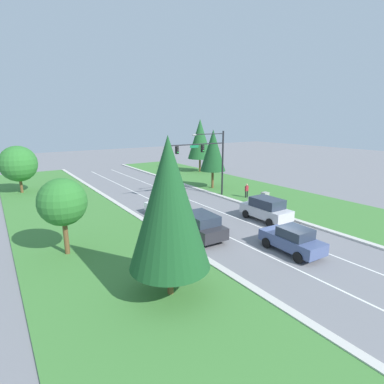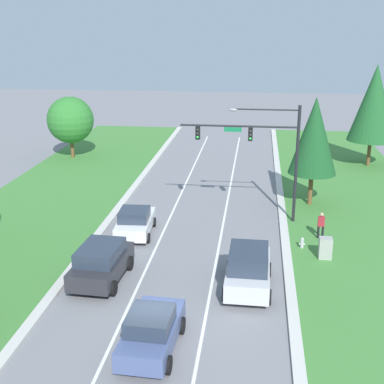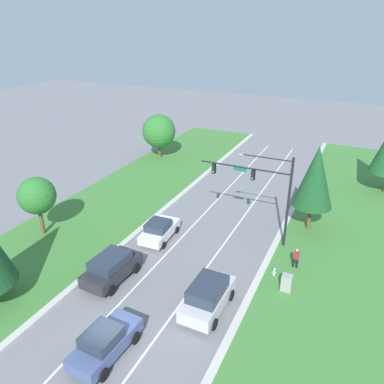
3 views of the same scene
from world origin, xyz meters
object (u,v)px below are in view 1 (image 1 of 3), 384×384
object	(u,v)px
silver_suv	(266,209)
conifer_far_right_tree	(200,139)
charcoal_suv	(200,225)
fire_hydrant	(249,200)
utility_cabinet	(265,198)
traffic_signal_mast	(208,154)
slate_blue_sedan	(292,240)
conifer_near_right_tree	(213,150)
oak_near_left_tree	(18,164)
oak_far_left_tree	(62,202)
conifer_mid_left_tree	(169,204)
pedestrian	(247,190)
white_sedan	(164,208)

from	to	relation	value
silver_suv	conifer_far_right_tree	xyz separation A→B (m)	(10.15, 24.42, 4.62)
charcoal_suv	fire_hydrant	bearing A→B (deg)	29.87
utility_cabinet	conifer_far_right_tree	xyz separation A→B (m)	(6.04, 20.52, 5.05)
charcoal_suv	utility_cabinet	xyz separation A→B (m)	(11.42, 3.97, -0.38)
traffic_signal_mast	charcoal_suv	size ratio (longest dim) A/B	1.65
slate_blue_sedan	silver_suv	bearing A→B (deg)	59.94
slate_blue_sedan	conifer_near_right_tree	world-z (taller)	conifer_near_right_tree
oak_near_left_tree	oak_far_left_tree	world-z (taller)	oak_near_left_tree
slate_blue_sedan	fire_hydrant	world-z (taller)	slate_blue_sedan
charcoal_suv	conifer_mid_left_tree	size ratio (longest dim) A/B	0.57
traffic_signal_mast	silver_suv	size ratio (longest dim) A/B	1.63
oak_near_left_tree	fire_hydrant	bearing A→B (deg)	-43.14
traffic_signal_mast	utility_cabinet	size ratio (longest dim) A/B	6.04
traffic_signal_mast	pedestrian	xyz separation A→B (m)	(3.60, -2.67, -4.13)
traffic_signal_mast	conifer_far_right_tree	distance (m)	17.82
silver_suv	conifer_mid_left_tree	xyz separation A→B (m)	(-13.06, -5.48, 3.82)
utility_cabinet	oak_near_left_tree	bearing A→B (deg)	136.59
fire_hydrant	conifer_near_right_tree	distance (m)	9.20
utility_cabinet	conifer_near_right_tree	bearing A→B (deg)	90.38
white_sedan	oak_far_left_tree	xyz separation A→B (m)	(-9.40, -3.60, 2.81)
oak_near_left_tree	conifer_mid_left_tree	bearing A→B (deg)	-82.09
conifer_far_right_tree	oak_far_left_tree	xyz separation A→B (m)	(-26.55, -21.90, -2.05)
conifer_mid_left_tree	oak_far_left_tree	bearing A→B (deg)	112.68
utility_cabinet	oak_near_left_tree	xyz separation A→B (m)	(-21.28, 20.13, 3.03)
white_sedan	conifer_far_right_tree	xyz separation A→B (m)	(17.15, 18.30, 4.86)
silver_suv	oak_far_left_tree	world-z (taller)	oak_far_left_tree
oak_near_left_tree	conifer_near_right_tree	bearing A→B (deg)	-27.42
pedestrian	conifer_near_right_tree	bearing A→B (deg)	-89.46
charcoal_suv	conifer_far_right_tree	xyz separation A→B (m)	(17.45, 24.49, 4.67)
pedestrian	conifer_mid_left_tree	bearing A→B (deg)	34.96
charcoal_suv	oak_near_left_tree	size ratio (longest dim) A/B	0.79
oak_near_left_tree	conifer_mid_left_tree	xyz separation A→B (m)	(4.10, -29.50, 1.21)
fire_hydrant	oak_far_left_tree	size ratio (longest dim) A/B	0.13
traffic_signal_mast	silver_suv	xyz separation A→B (m)	(-0.56, -9.42, -4.01)
utility_cabinet	conifer_far_right_tree	world-z (taller)	conifer_far_right_tree
pedestrian	utility_cabinet	bearing A→B (deg)	88.71
utility_cabinet	oak_far_left_tree	bearing A→B (deg)	-176.16
silver_suv	oak_near_left_tree	world-z (taller)	oak_near_left_tree
slate_blue_sedan	conifer_near_right_tree	bearing A→B (deg)	70.26
traffic_signal_mast	conifer_far_right_tree	world-z (taller)	conifer_far_right_tree
slate_blue_sedan	charcoal_suv	world-z (taller)	charcoal_suv
pedestrian	conifer_far_right_tree	xyz separation A→B (m)	(5.99, 17.67, 4.74)
slate_blue_sedan	oak_far_left_tree	size ratio (longest dim) A/B	0.86
silver_suv	utility_cabinet	xyz separation A→B (m)	(4.11, 3.89, -0.43)
silver_suv	charcoal_suv	distance (m)	7.30
traffic_signal_mast	conifer_mid_left_tree	xyz separation A→B (m)	(-13.62, -14.90, -0.20)
traffic_signal_mast	conifer_mid_left_tree	size ratio (longest dim) A/B	0.93
conifer_mid_left_tree	conifer_near_right_tree	bearing A→B (deg)	47.22
silver_suv	utility_cabinet	world-z (taller)	silver_suv
fire_hydrant	conifer_mid_left_tree	bearing A→B (deg)	-146.45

